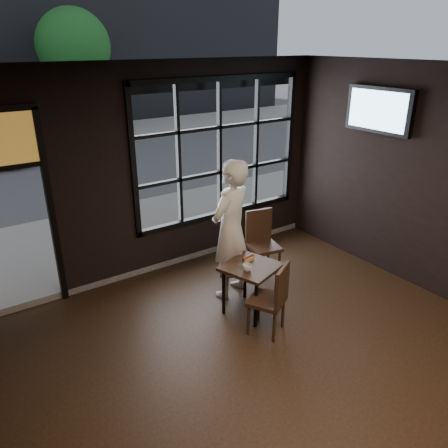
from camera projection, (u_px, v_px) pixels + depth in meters
floor at (313, 407)px, 4.44m from camera, size 6.00×7.00×0.02m
ceiling at (348, 73)px, 3.19m from camera, size 6.00×7.00×0.02m
window_frame at (219, 150)px, 7.03m from camera, size 3.06×0.12×2.28m
cafe_table at (250, 288)px, 5.86m from camera, size 0.83×0.83×0.71m
chair_near at (267, 298)px, 5.41m from camera, size 0.57×0.57×0.97m
chair_window at (264, 245)px, 6.74m from camera, size 0.52×0.52×1.03m
man at (230, 230)px, 6.06m from camera, size 0.86×0.72×2.01m
hotdog at (248, 259)px, 5.84m from camera, size 0.21×0.11×0.06m
cup at (247, 268)px, 5.57m from camera, size 0.12×0.12×0.10m
tv at (379, 110)px, 6.41m from camera, size 0.13×1.13×0.66m
navy_car at (33, 130)px, 13.90m from camera, size 4.38×2.25×1.38m
tree_right at (74, 46)px, 16.08m from camera, size 2.68×2.68×4.58m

